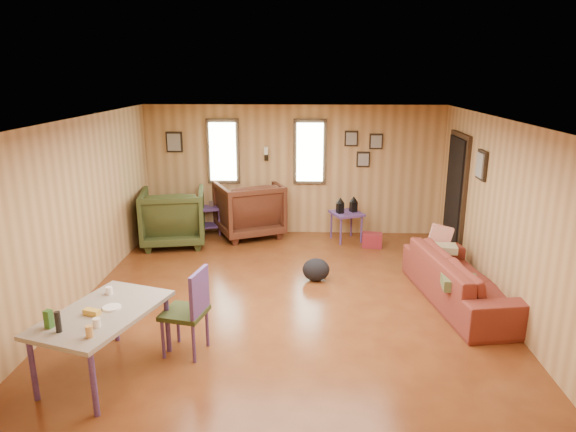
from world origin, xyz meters
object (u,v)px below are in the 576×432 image
at_px(recliner_green, 173,214).
at_px(side_table, 347,211).
at_px(dining_table, 102,318).
at_px(sofa, 464,271).
at_px(end_table, 207,215).
at_px(recliner_brown, 249,206).

xyz_separation_m(recliner_green, side_table, (3.07, 0.32, 0.00)).
height_order(side_table, dining_table, dining_table).
relative_size(sofa, side_table, 2.75).
relative_size(side_table, dining_table, 0.53).
xyz_separation_m(end_table, dining_table, (-0.12, -4.73, 0.27)).
height_order(end_table, dining_table, dining_table).
bearing_deg(end_table, sofa, -35.89).
bearing_deg(recliner_brown, sofa, 113.58).
bearing_deg(dining_table, recliner_brown, 96.33).
distance_m(sofa, recliner_green, 4.97).
bearing_deg(side_table, dining_table, -121.71).
height_order(recliner_green, side_table, recliner_green).
bearing_deg(side_table, end_table, 173.14).
bearing_deg(recliner_green, sofa, 142.75).
height_order(recliner_brown, end_table, recliner_brown).
bearing_deg(side_table, recliner_green, -173.98).
distance_m(recliner_green, end_table, 0.81).
height_order(recliner_green, dining_table, recliner_green).
relative_size(recliner_brown, side_table, 1.39).
distance_m(recliner_brown, dining_table, 4.74).
distance_m(end_table, dining_table, 4.74).
xyz_separation_m(sofa, recliner_brown, (-3.16, 2.79, 0.13)).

